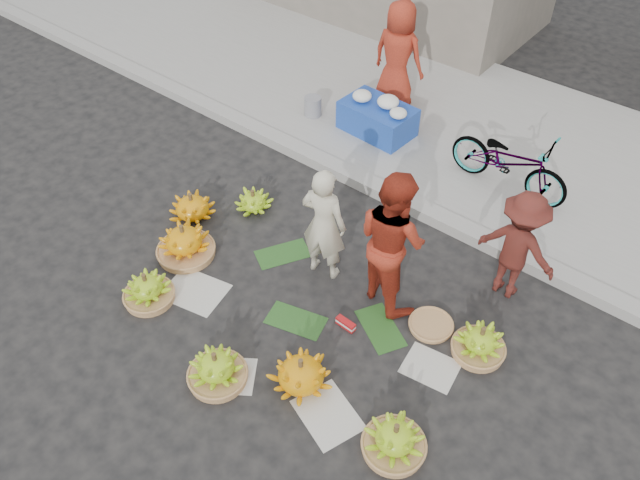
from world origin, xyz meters
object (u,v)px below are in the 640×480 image
Objects in this scene: vendor_cream at (324,224)px; bicycle at (510,161)px; banana_bunch_0 at (184,242)px; flower_table at (378,117)px; banana_bunch_4 at (395,439)px.

bicycle is (1.02, 2.63, -0.19)m from vendor_cream.
flower_table is at bearing 83.39° from banana_bunch_0.
banana_bunch_0 is 0.42× the size of bicycle.
bicycle is (-0.92, 4.03, 0.38)m from banana_bunch_4.
flower_table is at bearing 91.23° from bicycle.
banana_bunch_4 is at bearing 133.52° from vendor_cream.
vendor_cream is 0.89× the size of bicycle.
flower_table is at bearing 126.61° from banana_bunch_4.
bicycle is at bearing 2.81° from flower_table.
vendor_cream is (1.49, 0.84, 0.54)m from banana_bunch_0.
banana_bunch_4 is at bearing -49.59° from flower_table.
banana_bunch_0 is 0.47× the size of vendor_cream.
banana_bunch_0 reaches higher than banana_bunch_4.
bicycle is (2.51, 3.47, 0.35)m from banana_bunch_0.
banana_bunch_0 is 1.18× the size of banana_bunch_4.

